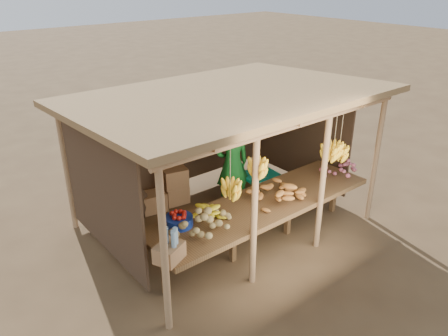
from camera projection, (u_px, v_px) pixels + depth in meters
ground at (224, 222)px, 7.72m from camera, size 60.00×60.00×0.00m
stall_structure at (227, 121)px, 6.86m from camera, size 4.70×3.50×2.43m
counter at (263, 206)px, 6.74m from camera, size 3.90×1.05×0.80m
potato_heap at (206, 219)px, 5.93m from camera, size 1.15×0.95×0.37m
sweet_potato_heap at (279, 190)px, 6.71m from camera, size 1.07×0.87×0.36m
onion_heap at (341, 166)px, 7.51m from camera, size 0.82×0.54×0.36m
banana_pile at (208, 210)px, 6.17m from camera, size 0.62×0.43×0.35m
tomato_basin at (179, 220)px, 6.09m from camera, size 0.40×0.40×0.21m
bottle_box at (169, 248)px, 5.33m from camera, size 0.43×0.39×0.44m
vendor at (232, 164)px, 7.78m from camera, size 0.73×0.55×1.80m
tarp_crate at (259, 187)px, 8.24m from camera, size 0.71×0.63×0.78m
carton_stack at (168, 191)px, 8.13m from camera, size 0.99×0.44×0.71m
burlap_sacks at (127, 205)px, 7.74m from camera, size 0.87×0.46×0.62m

